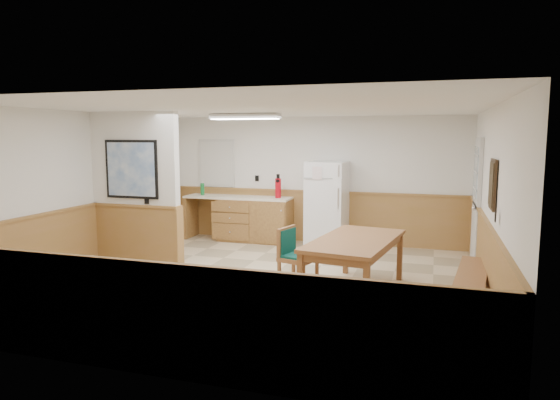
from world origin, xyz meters
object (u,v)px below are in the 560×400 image
(refrigerator, at_px, (327,204))
(dining_chair, at_px, (293,253))
(dining_bench, at_px, (472,279))
(soap_bottle, at_px, (202,189))
(fire_extinguisher, at_px, (278,188))
(dining_table, at_px, (355,245))

(refrigerator, height_order, dining_chair, refrigerator)
(dining_bench, xyz_separation_m, soap_bottle, (-5.09, 2.85, 0.68))
(dining_chair, distance_m, fire_extinguisher, 3.03)
(soap_bottle, bearing_deg, dining_table, -37.52)
(dining_bench, bearing_deg, fire_extinguisher, 147.20)
(fire_extinguisher, xyz_separation_m, soap_bottle, (-1.65, -0.00, -0.08))
(dining_bench, xyz_separation_m, fire_extinguisher, (-3.44, 2.85, 0.77))
(dining_table, bearing_deg, refrigerator, 117.83)
(dining_chair, relative_size, soap_bottle, 3.42)
(dining_table, height_order, dining_chair, dining_chair)
(soap_bottle, bearing_deg, refrigerator, -0.94)
(refrigerator, height_order, soap_bottle, refrigerator)
(dining_table, bearing_deg, fire_extinguisher, 133.60)
(refrigerator, distance_m, dining_bench, 3.75)
(refrigerator, bearing_deg, soap_bottle, -177.88)
(dining_table, relative_size, dining_bench, 1.26)
(refrigerator, bearing_deg, dining_chair, -85.03)
(refrigerator, xyz_separation_m, dining_table, (0.97, -2.73, -0.16))
(dining_bench, height_order, soap_bottle, soap_bottle)
(refrigerator, xyz_separation_m, dining_chair, (0.09, -2.71, -0.32))
(fire_extinguisher, relative_size, soap_bottle, 1.90)
(dining_chair, distance_m, soap_bottle, 3.92)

